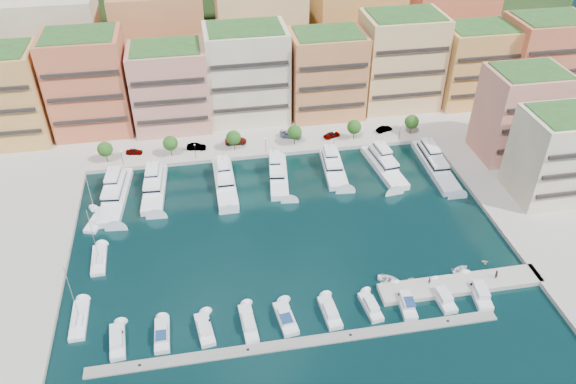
% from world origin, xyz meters
% --- Properties ---
extents(ground, '(400.00, 400.00, 0.00)m').
position_xyz_m(ground, '(0.00, 0.00, 0.00)').
color(ground, black).
rests_on(ground, ground).
extents(north_quay, '(220.00, 64.00, 2.00)m').
position_xyz_m(north_quay, '(0.00, 62.00, 0.00)').
color(north_quay, '#9E998E').
rests_on(north_quay, ground).
extents(east_quay, '(34.00, 76.00, 2.00)m').
position_xyz_m(east_quay, '(62.00, -8.00, 0.00)').
color(east_quay, '#9E998E').
rests_on(east_quay, ground).
extents(hillside, '(240.00, 40.00, 58.00)m').
position_xyz_m(hillside, '(0.00, 110.00, 0.00)').
color(hillside, '#1C3B18').
rests_on(hillside, ground).
extents(south_pontoon, '(72.00, 2.20, 0.35)m').
position_xyz_m(south_pontoon, '(-3.00, -30.00, 0.00)').
color(south_pontoon, gray).
rests_on(south_pontoon, ground).
extents(finger_pier, '(32.00, 5.00, 2.00)m').
position_xyz_m(finger_pier, '(30.00, -22.00, 0.00)').
color(finger_pier, '#9E998E').
rests_on(finger_pier, ground).
extents(apartment_0, '(22.00, 16.50, 24.80)m').
position_xyz_m(apartment_0, '(-66.00, 49.99, 13.31)').
color(apartment_0, gold).
rests_on(apartment_0, north_quay).
extents(apartment_1, '(20.00, 16.50, 26.80)m').
position_xyz_m(apartment_1, '(-44.00, 51.99, 14.31)').
color(apartment_1, '#C45C41').
rests_on(apartment_1, north_quay).
extents(apartment_2, '(20.00, 15.50, 22.80)m').
position_xyz_m(apartment_2, '(-23.00, 49.99, 12.31)').
color(apartment_2, tan).
rests_on(apartment_2, north_quay).
extents(apartment_3, '(22.00, 16.50, 25.80)m').
position_xyz_m(apartment_3, '(-2.00, 51.99, 13.81)').
color(apartment_3, '#F6E9BE').
rests_on(apartment_3, north_quay).
extents(apartment_4, '(20.00, 15.50, 23.80)m').
position_xyz_m(apartment_4, '(20.00, 49.99, 12.81)').
color(apartment_4, '#DA8851').
rests_on(apartment_4, north_quay).
extents(apartment_5, '(22.00, 16.50, 26.80)m').
position_xyz_m(apartment_5, '(42.00, 51.99, 14.31)').
color(apartment_5, '#E2AB78').
rests_on(apartment_5, north_quay).
extents(apartment_6, '(20.00, 15.50, 22.80)m').
position_xyz_m(apartment_6, '(64.00, 49.99, 12.31)').
color(apartment_6, gold).
rests_on(apartment_6, north_quay).
extents(apartment_7, '(22.00, 16.50, 24.80)m').
position_xyz_m(apartment_7, '(84.00, 47.99, 13.31)').
color(apartment_7, '#C45C41').
rests_on(apartment_7, north_quay).
extents(apartment_east_a, '(18.00, 14.50, 22.80)m').
position_xyz_m(apartment_east_a, '(62.00, 19.99, 12.31)').
color(apartment_east_a, tan).
rests_on(apartment_east_a, east_quay).
extents(apartment_east_b, '(18.00, 14.50, 20.80)m').
position_xyz_m(apartment_east_b, '(62.00, 1.99, 11.31)').
color(apartment_east_b, '#F6E9BE').
rests_on(apartment_east_b, east_quay).
extents(backblock_0, '(26.00, 18.00, 30.00)m').
position_xyz_m(backblock_0, '(-55.00, 74.00, 16.00)').
color(backblock_0, '#F6E9BE').
rests_on(backblock_0, north_quay).
extents(backblock_1, '(26.00, 18.00, 30.00)m').
position_xyz_m(backblock_1, '(-25.00, 74.00, 16.00)').
color(backblock_1, '#DA8851').
rests_on(backblock_1, north_quay).
extents(backblock_2, '(26.00, 18.00, 30.00)m').
position_xyz_m(backblock_2, '(5.00, 74.00, 16.00)').
color(backblock_2, '#E2AB78').
rests_on(backblock_2, north_quay).
extents(backblock_3, '(26.00, 18.00, 30.00)m').
position_xyz_m(backblock_3, '(35.00, 74.00, 16.00)').
color(backblock_3, gold).
rests_on(backblock_3, north_quay).
extents(backblock_4, '(26.00, 18.00, 30.00)m').
position_xyz_m(backblock_4, '(65.00, 74.00, 16.00)').
color(backblock_4, '#C45C41').
rests_on(backblock_4, north_quay).
extents(tree_0, '(3.80, 3.80, 5.65)m').
position_xyz_m(tree_0, '(-40.00, 33.50, 4.74)').
color(tree_0, '#473323').
rests_on(tree_0, north_quay).
extents(tree_1, '(3.80, 3.80, 5.65)m').
position_xyz_m(tree_1, '(-24.00, 33.50, 4.74)').
color(tree_1, '#473323').
rests_on(tree_1, north_quay).
extents(tree_2, '(3.80, 3.80, 5.65)m').
position_xyz_m(tree_2, '(-8.00, 33.50, 4.74)').
color(tree_2, '#473323').
rests_on(tree_2, north_quay).
extents(tree_3, '(3.80, 3.80, 5.65)m').
position_xyz_m(tree_3, '(8.00, 33.50, 4.74)').
color(tree_3, '#473323').
rests_on(tree_3, north_quay).
extents(tree_4, '(3.80, 3.80, 5.65)m').
position_xyz_m(tree_4, '(24.00, 33.50, 4.74)').
color(tree_4, '#473323').
rests_on(tree_4, north_quay).
extents(tree_5, '(3.80, 3.80, 5.65)m').
position_xyz_m(tree_5, '(40.00, 33.50, 4.74)').
color(tree_5, '#473323').
rests_on(tree_5, north_quay).
extents(lamppost_0, '(0.30, 0.30, 4.20)m').
position_xyz_m(lamppost_0, '(-36.00, 31.20, 3.83)').
color(lamppost_0, black).
rests_on(lamppost_0, north_quay).
extents(lamppost_1, '(0.30, 0.30, 4.20)m').
position_xyz_m(lamppost_1, '(-18.00, 31.20, 3.83)').
color(lamppost_1, black).
rests_on(lamppost_1, north_quay).
extents(lamppost_2, '(0.30, 0.30, 4.20)m').
position_xyz_m(lamppost_2, '(0.00, 31.20, 3.83)').
color(lamppost_2, black).
rests_on(lamppost_2, north_quay).
extents(lamppost_3, '(0.30, 0.30, 4.20)m').
position_xyz_m(lamppost_3, '(18.00, 31.20, 3.83)').
color(lamppost_3, black).
rests_on(lamppost_3, north_quay).
extents(lamppost_4, '(0.30, 0.30, 4.20)m').
position_xyz_m(lamppost_4, '(36.00, 31.20, 3.83)').
color(lamppost_4, black).
rests_on(lamppost_4, north_quay).
extents(yacht_0, '(6.93, 21.76, 7.30)m').
position_xyz_m(yacht_0, '(-37.09, 19.20, 1.21)').
color(yacht_0, white).
rests_on(yacht_0, ground).
extents(yacht_1, '(6.03, 19.05, 7.30)m').
position_xyz_m(yacht_1, '(-28.19, 20.35, 1.09)').
color(yacht_1, white).
rests_on(yacht_1, ground).
extents(yacht_2, '(4.74, 19.72, 7.30)m').
position_xyz_m(yacht_2, '(-11.63, 19.98, 1.21)').
color(yacht_2, white).
rests_on(yacht_2, ground).
extents(yacht_3, '(6.35, 18.61, 7.30)m').
position_xyz_m(yacht_3, '(1.46, 20.64, 1.21)').
color(yacht_3, white).
rests_on(yacht_3, ground).
extents(yacht_4, '(6.13, 17.19, 7.30)m').
position_xyz_m(yacht_4, '(15.43, 21.24, 1.09)').
color(yacht_4, white).
rests_on(yacht_4, ground).
extents(yacht_5, '(6.73, 19.83, 7.30)m').
position_xyz_m(yacht_5, '(28.08, 20.09, 1.21)').
color(yacht_5, white).
rests_on(yacht_5, ground).
extents(yacht_6, '(5.36, 23.45, 7.30)m').
position_xyz_m(yacht_6, '(40.82, 18.31, 1.21)').
color(yacht_6, white).
rests_on(yacht_6, ground).
extents(cruiser_0, '(3.19, 7.95, 2.55)m').
position_xyz_m(cruiser_0, '(-33.88, -24.58, 0.55)').
color(cruiser_0, silver).
rests_on(cruiser_0, ground).
extents(cruiser_1, '(2.58, 7.45, 2.66)m').
position_xyz_m(cruiser_1, '(-26.32, -24.60, 0.57)').
color(cruiser_1, silver).
rests_on(cruiser_1, ground).
extents(cruiser_2, '(3.54, 7.67, 2.55)m').
position_xyz_m(cruiser_2, '(-18.96, -24.58, 0.55)').
color(cruiser_2, silver).
rests_on(cruiser_2, ground).
extents(cruiser_3, '(2.91, 8.86, 2.55)m').
position_xyz_m(cruiser_3, '(-11.23, -24.60, 0.55)').
color(cruiser_3, silver).
rests_on(cruiser_3, ground).
extents(cruiser_4, '(3.69, 8.04, 2.66)m').
position_xyz_m(cruiser_4, '(-4.48, -24.60, 0.57)').
color(cruiser_4, silver).
rests_on(cruiser_4, ground).
extents(cruiser_5, '(3.14, 7.82, 2.55)m').
position_xyz_m(cruiser_5, '(3.64, -24.58, 0.55)').
color(cruiser_5, silver).
rests_on(cruiser_5, ground).
extents(cruiser_6, '(3.09, 7.30, 2.55)m').
position_xyz_m(cruiser_6, '(11.31, -24.58, 0.55)').
color(cruiser_6, silver).
rests_on(cruiser_6, ground).
extents(cruiser_7, '(3.16, 8.60, 2.66)m').
position_xyz_m(cruiser_7, '(17.98, -24.61, 0.57)').
color(cruiser_7, silver).
rests_on(cruiser_7, ground).
extents(cruiser_8, '(3.05, 7.90, 2.55)m').
position_xyz_m(cruiser_8, '(25.20, -24.58, 0.55)').
color(cruiser_8, silver).
rests_on(cruiser_8, ground).
extents(cruiser_9, '(3.95, 9.21, 2.55)m').
position_xyz_m(cruiser_9, '(32.48, -24.60, 0.55)').
color(cruiser_9, silver).
rests_on(cruiser_9, ground).
extents(sailboat_0, '(2.93, 9.41, 13.20)m').
position_xyz_m(sailboat_0, '(-40.97, -18.36, 0.31)').
color(sailboat_0, white).
rests_on(sailboat_0, ground).
extents(sailboat_2, '(5.20, 8.96, 13.20)m').
position_xyz_m(sailboat_2, '(-40.58, 10.45, 0.32)').
color(sailboat_2, white).
rests_on(sailboat_2, ground).
extents(sailboat_1, '(3.12, 8.88, 13.20)m').
position_xyz_m(sailboat_1, '(-38.97, -2.83, 0.31)').
color(sailboat_1, white).
rests_on(sailboat_1, ground).
extents(tender_2, '(4.58, 4.05, 0.79)m').
position_xyz_m(tender_2, '(31.72, -18.19, 0.39)').
color(tender_2, white).
rests_on(tender_2, ground).
extents(tender_0, '(5.09, 4.47, 0.88)m').
position_xyz_m(tender_0, '(16.82, -18.13, 0.44)').
color(tender_0, white).
rests_on(tender_0, ground).
extents(tender_1, '(1.97, 1.83, 0.85)m').
position_xyz_m(tender_1, '(21.02, -19.00, 0.43)').
color(tender_1, beige).
rests_on(tender_1, ground).
extents(tender_3, '(1.66, 1.56, 0.71)m').
position_xyz_m(tender_3, '(37.58, -16.69, 0.35)').
color(tender_3, beige).
rests_on(tender_3, ground).
extents(car_0, '(4.36, 2.30, 1.41)m').
position_xyz_m(car_0, '(-33.49, 36.15, 1.71)').
color(car_0, gray).
rests_on(car_0, north_quay).
extents(car_1, '(5.13, 2.53, 1.62)m').
position_xyz_m(car_1, '(-17.66, 35.58, 1.81)').
color(car_1, gray).
rests_on(car_1, north_quay).
extents(car_2, '(5.82, 2.90, 1.58)m').
position_xyz_m(car_2, '(-7.25, 36.81, 1.79)').
color(car_2, gray).
rests_on(car_2, north_quay).
extents(car_3, '(6.20, 4.32, 1.67)m').
position_xyz_m(car_3, '(7.60, 37.37, 1.83)').
color(car_3, gray).
rests_on(car_3, north_quay).
extents(car_4, '(4.99, 3.39, 1.58)m').
position_xyz_m(car_4, '(18.55, 35.47, 1.79)').
color(car_4, gray).
rests_on(car_4, north_quay).
extents(car_5, '(4.82, 2.96, 1.50)m').
position_xyz_m(car_5, '(33.42, 36.04, 1.75)').
color(car_5, gray).
rests_on(car_5, north_quay).
extents(person_0, '(0.58, 0.67, 1.57)m').
position_xyz_m(person_0, '(23.85, -21.13, 1.78)').
color(person_0, '#25294A').
rests_on(person_0, finger_pier).
extents(person_1, '(1.01, 0.87, 1.80)m').
position_xyz_m(person_1, '(36.97, -21.91, 1.90)').
color(person_1, '#4B312D').
rests_on(person_1, finger_pier).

